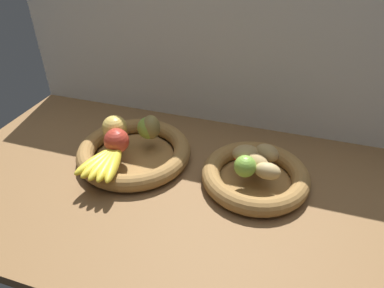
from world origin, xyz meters
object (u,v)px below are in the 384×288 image
Objects in this scene: pear_brown at (151,127)px; potato_back at (267,153)px; apple_green_back at (148,128)px; banana_bunch_front at (106,162)px; lime_near at (245,166)px; apple_golden_left at (115,128)px; apple_red_front at (117,141)px; potato_oblong at (246,153)px; potato_small at (268,171)px; fruit_bowl_right at (255,176)px; potato_large at (257,162)px; fruit_bowl_left at (134,152)px; chili_pepper at (257,166)px.

potato_back is at bearing -1.18° from pear_brown.
apple_green_back is 17.41cm from banana_bunch_front.
apple_golden_left is at bearing 172.31° from lime_near.
apple_red_front is at bearing -57.27° from apple_golden_left.
potato_oblong is at bearing 11.36° from apple_red_front.
banana_bunch_front is 2.27× the size of potato_oblong.
banana_bunch_front is 36.72cm from lime_near.
apple_green_back is 37.27cm from potato_small.
potato_back is at bearing 65.56° from fruit_bowl_right.
apple_golden_left reaches higher than potato_back.
potato_back reaches higher than fruit_bowl_right.
apple_red_front is 39.06cm from potato_large.
apple_red_front is at bearing -173.63° from potato_large.
fruit_bowl_right is 1.73× the size of banana_bunch_front.
banana_bunch_front is at bearing -158.51° from potato_back.
fruit_bowl_left is 34.17cm from lime_near.
lime_near is at bearing -106.82° from chili_pepper.
pear_brown reaches higher than apple_red_front.
potato_small is at bearing 6.67° from lime_near.
potato_oblong is (39.07, 1.15, -1.49)cm from apple_golden_left.
apple_green_back is 0.90× the size of potato_oblong.
potato_large is at bearing -0.00° from fruit_bowl_left.
apple_golden_left reaches higher than banana_bunch_front.
chili_pepper is (-3.03, 3.01, -1.38)cm from potato_small.
potato_back is (34.36, -0.71, -1.30)cm from pear_brown.
potato_back is at bearing 21.49° from banana_bunch_front.
lime_near is (40.07, -5.41, -0.78)cm from apple_golden_left.
potato_back is 9.31cm from lime_near.
chili_pepper is at bearing -0.22° from fruit_bowl_left.
potato_oblong reaches higher than fruit_bowl_left.
fruit_bowl_left is 8.06cm from apple_red_front.
apple_golden_left reaches higher than lime_near.
chili_pepper is at bearing -112.49° from potato_back.
apple_golden_left is at bearing 166.27° from fruit_bowl_left.
banana_bunch_front is (-2.36, -11.57, 4.23)cm from fruit_bowl_left.
chili_pepper is (38.52, 11.44, -0.75)cm from banana_bunch_front.
fruit_bowl_right is 39.52cm from apple_red_front.
potato_small is (41.94, 1.19, -1.35)cm from apple_red_front.
chili_pepper is at bearing -38.32° from potato_oblong.
pear_brown reaches higher than potato_back.
apple_red_front reaches higher than fruit_bowl_left.
pear_brown reaches higher than potato_large.
apple_green_back reaches higher than potato_oblong.
potato_back is 0.90× the size of potato_oblong.
fruit_bowl_right is at bearing -8.83° from pear_brown.
apple_green_back reaches higher than potato_small.
potato_oblong is at bearing 98.65° from lime_near.
pear_brown is (6.40, 9.36, 0.15)cm from apple_red_front.
lime_near is at bearing -123.69° from fruit_bowl_right.
fruit_bowl_right is 6.58cm from potato_oblong.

